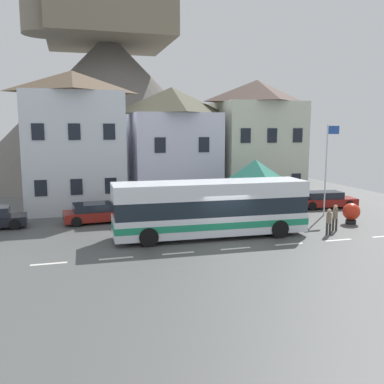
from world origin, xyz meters
The scene contains 16 objects.
ground_plane centered at (0.00, 0.00, -0.03)m, with size 40.00×60.00×0.07m.
townhouse_00 centered at (-7.56, 11.91, 5.08)m, with size 6.94×5.88×10.16m.
townhouse_01 centered at (-0.06, 12.28, 4.61)m, with size 6.55×6.62×9.21m.
townhouse_02 centered at (7.05, 11.94, 4.97)m, with size 6.56×5.95×9.95m.
hilltop_castle centered at (-3.06, 32.65, 9.49)m, with size 34.10×34.10×25.67m.
transit_bus centered at (-0.48, 1.16, 1.57)m, with size 10.87×2.89×3.12m.
bus_shelter centered at (3.82, 4.80, 3.18)m, with size 3.60×3.60×4.00m.
parked_car_01 centered at (4.34, 7.05, 0.65)m, with size 4.05×2.14×1.33m.
parked_car_02 centered at (-6.50, 6.69, 0.62)m, with size 4.18×2.28×1.26m.
parked_car_03 centered at (10.72, 7.16, 0.62)m, with size 4.70×2.17×1.25m.
pedestrian_00 centered at (6.12, -0.31, 0.87)m, with size 0.31×0.29×1.52m.
pedestrian_01 centered at (7.04, 0.45, 0.91)m, with size 0.30×0.28×1.57m.
pedestrian_02 centered at (6.19, 3.19, 0.82)m, with size 0.32×0.36×1.55m.
public_bench centered at (2.46, 7.25, 0.48)m, with size 1.78×0.48×0.87m.
flagpole centered at (9.14, 4.67, 3.67)m, with size 0.95×0.10×6.27m.
harbour_buoy centered at (9.16, 1.81, 0.74)m, with size 1.09×1.09×1.34m.
Camera 1 is at (-7.84, -20.94, 6.03)m, focal length 39.84 mm.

